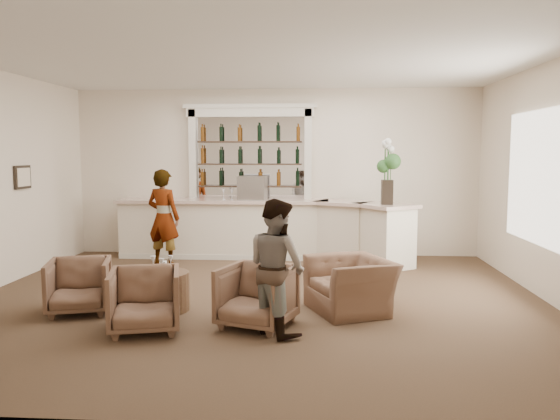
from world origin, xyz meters
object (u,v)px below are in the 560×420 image
object	(u,v)px
armchair_center	(145,300)
espresso_machine	(253,188)
guest	(277,267)
armchair_left	(79,286)
bar_counter	(265,229)
sommelier	(164,218)
cocktail_table	(162,291)
flower_vase	(387,168)
armchair_right	(257,296)
armchair_far	(351,285)

from	to	relation	value
armchair_center	espresso_machine	xyz separation A→B (m)	(0.73, 4.45, 1.01)
guest	armchair_left	distance (m)	2.70
bar_counter	sommelier	bearing A→B (deg)	-155.68
cocktail_table	flower_vase	size ratio (longest dim) A/B	0.61
armchair_left	cocktail_table	bearing A→B (deg)	-6.43
cocktail_table	sommelier	xyz separation A→B (m)	(-0.75, 2.76, 0.63)
cocktail_table	flower_vase	xyz separation A→B (m)	(3.24, 2.84, 1.53)
bar_counter	cocktail_table	xyz separation A→B (m)	(-1.01, -3.56, -0.32)
armchair_left	armchair_center	xyz separation A→B (m)	(1.07, -0.66, 0.02)
bar_counter	armchair_right	distance (m)	4.16
armchair_left	espresso_machine	world-z (taller)	espresso_machine
bar_counter	guest	world-z (taller)	guest
guest	sommelier	bearing A→B (deg)	-9.52
cocktail_table	sommelier	world-z (taller)	sommelier
armchair_center	armchair_right	world-z (taller)	armchair_right
bar_counter	espresso_machine	size ratio (longest dim) A/B	10.95
sommelier	armchair_left	size ratio (longest dim) A/B	2.29
armchair_far	espresso_machine	bearing A→B (deg)	-177.68
cocktail_table	espresso_machine	bearing A→B (deg)	78.08
armchair_right	flower_vase	xyz separation A→B (m)	(1.93, 3.43, 1.42)
guest	armchair_center	world-z (taller)	guest
guest	armchair_left	xyz separation A→B (m)	(-2.59, 0.63, -0.42)
cocktail_table	armchair_far	bearing A→B (deg)	2.86
armchair_left	armchair_far	world-z (taller)	armchair_left
espresso_machine	flower_vase	distance (m)	2.62
armchair_center	armchair_far	distance (m)	2.59
bar_counter	flower_vase	size ratio (longest dim) A/B	5.00
guest	espresso_machine	bearing A→B (deg)	-32.29
bar_counter	guest	xyz separation A→B (m)	(0.54, -4.36, 0.20)
sommelier	armchair_right	size ratio (longest dim) A/B	2.17
sommelier	espresso_machine	world-z (taller)	sommelier
sommelier	flower_vase	xyz separation A→B (m)	(3.99, 0.08, 0.91)
armchair_left	armchair_far	size ratio (longest dim) A/B	0.73
cocktail_table	sommelier	bearing A→B (deg)	105.25
armchair_left	espresso_machine	xyz separation A→B (m)	(1.80, 3.79, 1.02)
armchair_right	espresso_machine	world-z (taller)	espresso_machine
bar_counter	armchair_far	distance (m)	3.73
bar_counter	guest	distance (m)	4.40
armchair_left	armchair_far	xyz separation A→B (m)	(3.48, 0.30, -0.01)
armchair_center	flower_vase	distance (m)	5.07
flower_vase	bar_counter	bearing A→B (deg)	162.14
armchair_left	armchair_right	distance (m)	2.38
armchair_right	espresso_machine	size ratio (longest dim) A/B	1.55
guest	cocktail_table	bearing A→B (deg)	20.24
armchair_left	flower_vase	world-z (taller)	flower_vase
sommelier	flower_vase	distance (m)	4.09
bar_counter	armchair_center	bearing A→B (deg)	-102.51
bar_counter	armchair_left	world-z (taller)	bar_counter
cocktail_table	armchair_left	size ratio (longest dim) A/B	0.92
armchair_left	espresso_machine	size ratio (longest dim) A/B	1.47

